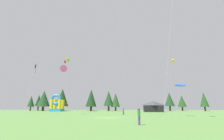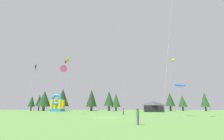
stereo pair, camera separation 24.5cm
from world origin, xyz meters
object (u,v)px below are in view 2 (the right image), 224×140
Objects in this scene: kite_cyan_diamond at (117,0)px; kite_yellow_delta at (173,60)px; kite_lime_diamond at (68,60)px; festival_tent at (154,106)px; kite_red_box at (66,62)px; kite_blue_parafoil at (180,85)px; person_midfield at (138,115)px; person_near_camera at (123,110)px; kite_black_diamond at (36,67)px; kite_pink_delta at (63,69)px; inflatable_orange_dome at (57,105)px.

kite_cyan_diamond is 31.95m from kite_yellow_delta.
kite_lime_diamond is 33.52m from festival_tent.
kite_red_box is 1.16× the size of kite_lime_diamond.
kite_blue_parafoil is (29.35, -15.06, -10.28)m from kite_lime_diamond.
kite_lime_diamond is at bearing -91.42° from person_midfield.
kite_yellow_delta is at bearing 53.11° from kite_cyan_diamond.
kite_yellow_delta is 10.01× the size of person_midfield.
person_near_camera is (-17.62, -15.84, -16.71)m from kite_yellow_delta.
kite_yellow_delta is (40.75, -7.45, -1.86)m from kite_red_box.
kite_black_diamond reaches higher than festival_tent.
kite_red_box is 2.91× the size of kite_blue_parafoil.
kite_red_box is at bearing 108.58° from kite_pink_delta.
inflatable_orange_dome reaches higher than person_near_camera.
kite_lime_diamond is at bearing -60.07° from inflatable_orange_dome.
inflatable_orange_dome reaches higher than festival_tent.
kite_cyan_diamond reaches higher than kite_pink_delta.
kite_lime_diamond reaches higher than kite_blue_parafoil.
kite_cyan_diamond is (21.98, -32.46, 4.68)m from kite_red_box.
kite_cyan_diamond reaches higher than festival_tent.
kite_lime_diamond is 12.79m from kite_black_diamond.
kite_red_box reaches higher than kite_lime_diamond.
kite_yellow_delta reaches higher than person_midfield.
festival_tent is at bearing -135.49° from person_midfield.
kite_red_box is at bearing 140.90° from kite_blue_parafoil.
kite_pink_delta reaches higher than person_near_camera.
kite_pink_delta reaches higher than kite_blue_parafoil.
kite_yellow_delta reaches higher than kite_pink_delta.
kite_lime_diamond is 39.64m from person_midfield.
person_near_camera is at bearing 2.68° from kite_black_diamond.
kite_pink_delta is at bearing 147.84° from kite_cyan_diamond.
kite_blue_parafoil reaches higher than inflatable_orange_dome.
kite_blue_parafoil is (35.04, -28.47, -13.23)m from kite_red_box.
festival_tent is at bearing 19.63° from kite_lime_diamond.
kite_yellow_delta is 43.44m from kite_black_diamond.
festival_tent is (34.04, -3.30, -17.68)m from kite_red_box.
kite_lime_diamond reaches higher than festival_tent.
kite_blue_parafoil is 0.56× the size of kite_pink_delta.
inflatable_orange_dome reaches higher than person_midfield.
person_near_camera is (17.45, -9.88, -15.62)m from kite_lime_diamond.
kite_black_diamond reaches higher than person_midfield.
person_near_camera is at bearing -45.20° from kite_red_box.
kite_yellow_delta reaches higher than person_near_camera.
kite_black_diamond is (-33.86, 4.15, 5.36)m from kite_blue_parafoil.
kite_red_box is 11.76× the size of person_near_camera.
person_near_camera is at bearing -29.52° from kite_lime_diamond.
kite_yellow_delta is at bearing 26.26° from kite_pink_delta.
festival_tent is (26.10, 20.34, -9.38)m from kite_pink_delta.
inflatable_orange_dome is (-3.86, 25.44, -9.22)m from kite_black_diamond.
kite_black_diamond is at bearing -112.44° from kite_lime_diamond.
person_near_camera is (-11.90, 5.18, -5.33)m from kite_blue_parafoil.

